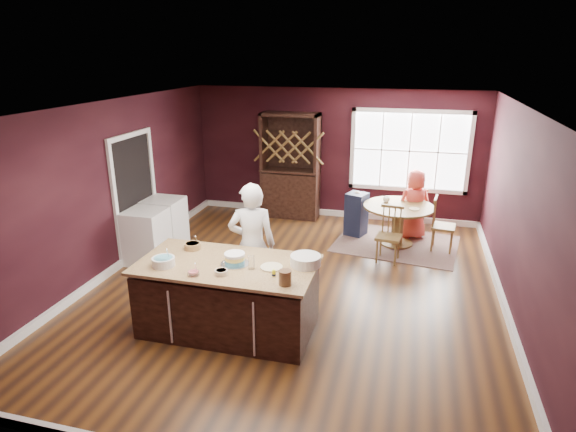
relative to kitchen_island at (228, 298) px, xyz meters
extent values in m
plane|color=#593315|center=(0.55, 1.32, -0.44)|extent=(7.00, 7.00, 0.00)
plane|color=white|center=(0.55, 1.32, 2.26)|extent=(7.00, 7.00, 0.00)
plane|color=black|center=(0.55, 4.82, 0.91)|extent=(6.00, 0.00, 6.00)
plane|color=black|center=(0.55, -2.18, 0.91)|extent=(6.00, 0.00, 6.00)
plane|color=black|center=(-2.45, 1.32, 0.91)|extent=(0.00, 7.00, 7.00)
plane|color=black|center=(3.55, 1.32, 0.91)|extent=(0.00, 7.00, 7.00)
cube|color=black|center=(0.00, 0.00, -0.02)|extent=(2.13, 1.08, 0.83)
cube|color=tan|center=(0.00, 0.00, 0.46)|extent=(2.21, 1.16, 0.04)
cylinder|color=#965927|center=(1.95, 3.47, -0.42)|extent=(0.59, 0.59, 0.04)
cylinder|color=#965927|center=(1.95, 3.47, -0.08)|extent=(0.21, 0.21, 0.67)
cylinder|color=#965927|center=(1.95, 3.47, 0.29)|extent=(1.27, 1.27, 0.04)
imported|color=silver|center=(0.09, 0.71, 0.45)|extent=(0.74, 0.59, 1.77)
cylinder|color=white|center=(-0.72, -0.26, 0.53)|extent=(0.28, 0.28, 0.11)
cylinder|color=olive|center=(-0.60, 0.31, 0.52)|extent=(0.22, 0.22, 0.08)
cylinder|color=white|center=(-0.25, -0.41, 0.51)|extent=(0.14, 0.14, 0.05)
cylinder|color=beige|center=(0.05, -0.31, 0.51)|extent=(0.15, 0.15, 0.06)
cylinder|color=silver|center=(0.35, -0.07, 0.56)|extent=(0.08, 0.08, 0.17)
cylinder|color=beige|center=(0.57, 0.01, 0.49)|extent=(0.27, 0.27, 0.02)
cylinder|color=white|center=(0.95, 0.19, 0.55)|extent=(0.37, 0.37, 0.13)
cylinder|color=brown|center=(0.85, -0.37, 0.57)|extent=(0.14, 0.14, 0.17)
cube|color=brown|center=(1.95, 3.47, -0.43)|extent=(2.37, 1.95, 0.01)
imported|color=#D7443A|center=(2.22, 3.90, 0.22)|extent=(0.76, 0.63, 1.33)
cylinder|color=beige|center=(2.22, 3.32, 0.32)|extent=(0.19, 0.19, 0.01)
imported|color=white|center=(1.71, 3.63, 0.36)|extent=(0.15, 0.15, 0.10)
cube|color=black|center=(-0.36, 4.54, 0.67)|extent=(1.21, 0.50, 2.21)
cube|color=white|center=(-2.09, 1.60, 0.02)|extent=(0.63, 0.61, 0.91)
cube|color=silver|center=(-2.09, 2.24, 0.02)|extent=(0.64, 0.62, 0.92)
camera|label=1|loc=(2.11, -5.05, 2.97)|focal=30.00mm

